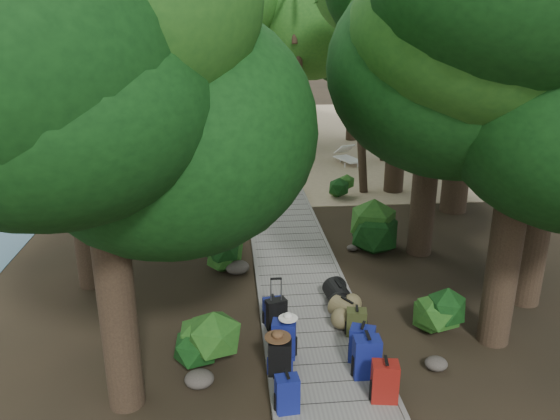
{
  "coord_description": "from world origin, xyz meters",
  "views": [
    {
      "loc": [
        -1.53,
        -11.31,
        5.66
      ],
      "look_at": [
        -0.25,
        1.99,
        1.0
      ],
      "focal_mm": 35.0,
      "sensor_mm": 36.0,
      "label": 1
    }
  ],
  "objects_px": {
    "suitcase_on_boardwalk": "(276,314)",
    "kayak": "(170,163)",
    "duffel_right_black": "(338,294)",
    "backpack_right_c": "(362,342)",
    "backpack_right_d": "(356,321)",
    "backpack_left_d": "(274,310)",
    "backpack_left_b": "(280,356)",
    "lone_suitcase_on_sand": "(283,174)",
    "duffel_right_khaki": "(347,311)",
    "backpack_left_a": "(287,392)",
    "sun_lounger": "(348,156)",
    "backpack_left_c": "(284,337)",
    "backpack_right_a": "(385,380)",
    "backpack_right_b": "(367,355)"
  },
  "relations": [
    {
      "from": "backpack_left_c",
      "to": "suitcase_on_boardwalk",
      "type": "xyz_separation_m",
      "value": [
        -0.05,
        0.93,
        -0.08
      ]
    },
    {
      "from": "backpack_right_b",
      "to": "backpack_left_c",
      "type": "bearing_deg",
      "value": 153.75
    },
    {
      "from": "suitcase_on_boardwalk",
      "to": "kayak",
      "type": "distance_m",
      "value": 13.16
    },
    {
      "from": "backpack_left_c",
      "to": "duffel_right_black",
      "type": "height_order",
      "value": "backpack_left_c"
    },
    {
      "from": "backpack_left_a",
      "to": "backpack_right_b",
      "type": "xyz_separation_m",
      "value": [
        1.38,
        0.73,
        0.06
      ]
    },
    {
      "from": "backpack_left_c",
      "to": "suitcase_on_boardwalk",
      "type": "distance_m",
      "value": 0.93
    },
    {
      "from": "backpack_right_b",
      "to": "sun_lounger",
      "type": "relative_size",
      "value": 0.38
    },
    {
      "from": "backpack_right_c",
      "to": "suitcase_on_boardwalk",
      "type": "bearing_deg",
      "value": 161.29
    },
    {
      "from": "backpack_left_a",
      "to": "lone_suitcase_on_sand",
      "type": "distance_m",
      "value": 12.49
    },
    {
      "from": "backpack_right_b",
      "to": "duffel_right_khaki",
      "type": "relative_size",
      "value": 1.21
    },
    {
      "from": "backpack_left_b",
      "to": "lone_suitcase_on_sand",
      "type": "relative_size",
      "value": 1.1
    },
    {
      "from": "backpack_right_c",
      "to": "suitcase_on_boardwalk",
      "type": "distance_m",
      "value": 1.81
    },
    {
      "from": "backpack_left_a",
      "to": "suitcase_on_boardwalk",
      "type": "height_order",
      "value": "backpack_left_a"
    },
    {
      "from": "kayak",
      "to": "sun_lounger",
      "type": "xyz_separation_m",
      "value": [
        7.32,
        -0.16,
        0.17
      ]
    },
    {
      "from": "backpack_left_a",
      "to": "suitcase_on_boardwalk",
      "type": "xyz_separation_m",
      "value": [
        0.04,
        2.34,
        -0.03
      ]
    },
    {
      "from": "backpack_left_b",
      "to": "backpack_right_b",
      "type": "distance_m",
      "value": 1.41
    },
    {
      "from": "backpack_left_d",
      "to": "backpack_right_d",
      "type": "relative_size",
      "value": 1.05
    },
    {
      "from": "backpack_left_c",
      "to": "duffel_right_khaki",
      "type": "distance_m",
      "value": 1.71
    },
    {
      "from": "backpack_left_b",
      "to": "backpack_right_b",
      "type": "xyz_separation_m",
      "value": [
        1.4,
        -0.16,
        0.04
      ]
    },
    {
      "from": "duffel_right_khaki",
      "to": "lone_suitcase_on_sand",
      "type": "xyz_separation_m",
      "value": [
        -0.22,
        9.96,
        0.0
      ]
    },
    {
      "from": "backpack_left_d",
      "to": "kayak",
      "type": "bearing_deg",
      "value": 95.34
    },
    {
      "from": "backpack_left_b",
      "to": "duffel_right_khaki",
      "type": "distance_m",
      "value": 2.15
    },
    {
      "from": "backpack_left_d",
      "to": "backpack_right_b",
      "type": "relative_size",
      "value": 0.75
    },
    {
      "from": "backpack_left_b",
      "to": "duffel_right_khaki",
      "type": "xyz_separation_m",
      "value": [
        1.45,
        1.58,
        -0.13
      ]
    },
    {
      "from": "backpack_left_c",
      "to": "backpack_left_a",
      "type": "bearing_deg",
      "value": -82.95
    },
    {
      "from": "backpack_left_b",
      "to": "lone_suitcase_on_sand",
      "type": "bearing_deg",
      "value": 92.02
    },
    {
      "from": "duffel_right_black",
      "to": "kayak",
      "type": "relative_size",
      "value": 0.22
    },
    {
      "from": "backpack_left_b",
      "to": "backpack_left_a",
      "type": "bearing_deg",
      "value": -80.52
    },
    {
      "from": "backpack_left_b",
      "to": "backpack_right_c",
      "type": "distance_m",
      "value": 1.46
    },
    {
      "from": "duffel_right_black",
      "to": "suitcase_on_boardwalk",
      "type": "distance_m",
      "value": 1.56
    },
    {
      "from": "backpack_left_b",
      "to": "suitcase_on_boardwalk",
      "type": "distance_m",
      "value": 1.45
    },
    {
      "from": "backpack_right_a",
      "to": "duffel_right_black",
      "type": "xyz_separation_m",
      "value": [
        -0.13,
        3.02,
        -0.13
      ]
    },
    {
      "from": "backpack_right_d",
      "to": "backpack_right_a",
      "type": "bearing_deg",
      "value": -79.64
    },
    {
      "from": "duffel_right_black",
      "to": "suitcase_on_boardwalk",
      "type": "height_order",
      "value": "suitcase_on_boardwalk"
    },
    {
      "from": "backpack_right_c",
      "to": "backpack_right_d",
      "type": "relative_size",
      "value": 1.26
    },
    {
      "from": "backpack_right_c",
      "to": "backpack_left_a",
      "type": "bearing_deg",
      "value": -118.54
    },
    {
      "from": "backpack_left_b",
      "to": "lone_suitcase_on_sand",
      "type": "xyz_separation_m",
      "value": [
        1.23,
        11.54,
        -0.13
      ]
    },
    {
      "from": "backpack_right_b",
      "to": "kayak",
      "type": "bearing_deg",
      "value": 108.89
    },
    {
      "from": "backpack_left_a",
      "to": "suitcase_on_boardwalk",
      "type": "bearing_deg",
      "value": 83.32
    },
    {
      "from": "backpack_left_c",
      "to": "backpack_right_c",
      "type": "xyz_separation_m",
      "value": [
        1.31,
        -0.25,
        -0.03
      ]
    },
    {
      "from": "suitcase_on_boardwalk",
      "to": "duffel_right_khaki",
      "type": "bearing_deg",
      "value": -13.38
    },
    {
      "from": "backpack_right_a",
      "to": "sun_lounger",
      "type": "relative_size",
      "value": 0.35
    },
    {
      "from": "backpack_right_c",
      "to": "lone_suitcase_on_sand",
      "type": "distance_m",
      "value": 11.28
    },
    {
      "from": "backpack_left_a",
      "to": "duffel_right_khaki",
      "type": "relative_size",
      "value": 1.02
    },
    {
      "from": "backpack_left_d",
      "to": "suitcase_on_boardwalk",
      "type": "xyz_separation_m",
      "value": [
        0.03,
        -0.16,
        0.01
      ]
    },
    {
      "from": "backpack_left_d",
      "to": "duffel_right_black",
      "type": "relative_size",
      "value": 0.82
    },
    {
      "from": "backpack_right_a",
      "to": "suitcase_on_boardwalk",
      "type": "xyz_separation_m",
      "value": [
        -1.47,
        2.22,
        -0.06
      ]
    },
    {
      "from": "backpack_left_b",
      "to": "suitcase_on_boardwalk",
      "type": "height_order",
      "value": "backpack_left_b"
    },
    {
      "from": "duffel_right_khaki",
      "to": "sun_lounger",
      "type": "height_order",
      "value": "sun_lounger"
    },
    {
      "from": "backpack_left_c",
      "to": "lone_suitcase_on_sand",
      "type": "relative_size",
      "value": 1.2
    }
  ]
}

